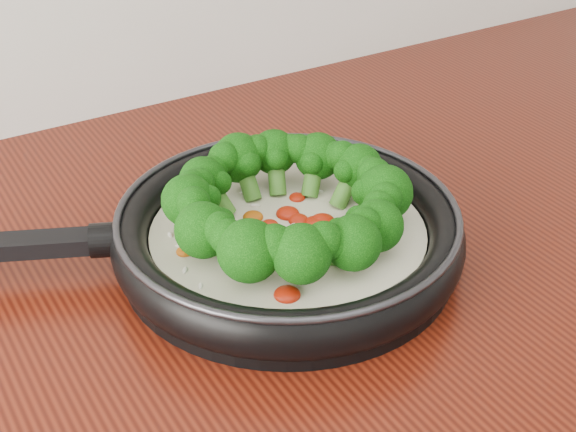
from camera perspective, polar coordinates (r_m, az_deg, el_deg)
skillet at (r=0.79m, az=-0.21°, el=-0.78°), size 0.56×0.45×0.10m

